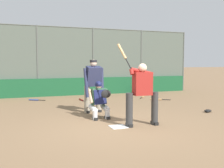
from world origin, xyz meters
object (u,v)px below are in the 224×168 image
Objects in this scene: spare_bat_near_backstop at (81,100)px; fielding_glove_on_dirt at (208,111)px; spare_bat_third_base_side at (158,99)px; spare_bat_first_base_side at (35,100)px; umpire_home at (93,84)px; spare_bat_by_padding at (143,97)px; catcher_behind_plate at (99,99)px; batter_at_plate at (142,92)px; equipment_bag_dugout_side at (141,91)px.

spare_bat_near_backstop is 5.40m from fielding_glove_on_dirt.
spare_bat_third_base_side is 5.50m from spare_bat_first_base_side.
umpire_home is 3.99m from fielding_glove_on_dirt.
spare_bat_first_base_side is at bearing -70.02° from umpire_home.
catcher_behind_plate is at bearing 175.90° from spare_bat_by_padding.
umpire_home is at bearing 171.19° from spare_bat_near_backstop.
umpire_home is at bearing -70.96° from batter_at_plate.
spare_bat_near_backstop is at bearing -51.67° from fielding_glove_on_dirt.
fielding_glove_on_dirt reaches higher than spare_bat_first_base_side.
spare_bat_near_backstop is 0.80× the size of equipment_bag_dugout_side.
batter_at_plate is at bearing -169.76° from spare_bat_by_padding.
spare_bat_by_padding is (-2.64, -5.09, -0.87)m from batter_at_plate.
spare_bat_near_backstop is (-0.30, -2.90, -0.93)m from umpire_home.
umpire_home is at bearing 168.29° from spare_bat_by_padding.
spare_bat_first_base_side is at bearing -66.15° from batter_at_plate.
batter_at_plate is 2.34m from umpire_home.
fielding_glove_on_dirt is at bearing 86.58° from equipment_bag_dugout_side.
umpire_home is at bearing -20.20° from fielding_glove_on_dirt.
spare_bat_first_base_side is 7.25m from fielding_glove_on_dirt.
umpire_home is at bearing 47.52° from equipment_bag_dugout_side.
catcher_behind_plate is 4.87m from spare_bat_first_base_side.
batter_at_plate is 3.21m from fielding_glove_on_dirt.
catcher_behind_plate is 4.10× the size of fielding_glove_on_dirt.
spare_bat_by_padding is at bearing -93.86° from spare_bat_near_backstop.
fielding_glove_on_dirt is 5.71m from equipment_bag_dugout_side.
spare_bat_near_backstop is at bearing -83.67° from batter_at_plate.
equipment_bag_dugout_side reaches higher than spare_bat_near_backstop.
catcher_behind_plate is 6.74m from equipment_bag_dugout_side.
spare_bat_third_base_side is at bearing -110.96° from spare_bat_near_backstop.
spare_bat_third_base_side is (-3.56, -1.84, -0.93)m from umpire_home.
spare_bat_near_backstop and spare_bat_by_padding have the same top height.
spare_bat_first_base_side is (5.21, -1.76, 0.00)m from spare_bat_third_base_side.
catcher_behind_plate reaches higher than spare_bat_by_padding.
batter_at_plate is 3.20× the size of spare_bat_first_base_side.
spare_bat_near_backstop is 1.26× the size of spare_bat_by_padding.
umpire_home is (-0.10, -0.98, 0.38)m from catcher_behind_plate.
umpire_home is 4.47m from spare_bat_by_padding.
catcher_behind_plate is at bearing 144.01° from spare_bat_first_base_side.
spare_bat_third_base_side is at bearing -123.19° from batter_at_plate.
batter_at_plate is 1.23× the size of umpire_home.
catcher_behind_plate is 1.49× the size of spare_bat_third_base_side.
spare_bat_near_backstop is at bearing -98.22° from catcher_behind_plate.
batter_at_plate is at bearing 16.76° from fielding_glove_on_dirt.
catcher_behind_plate is at bearing -5.45° from fielding_glove_on_dirt.
umpire_home is (0.68, -2.23, 0.06)m from batter_at_plate.
fielding_glove_on_dirt is (-0.09, 3.18, 0.02)m from spare_bat_third_base_side.
batter_at_plate is 6.35m from spare_bat_first_base_side.
batter_at_plate reaches higher than spare_bat_by_padding.
spare_bat_by_padding is (-3.32, -2.85, -0.93)m from umpire_home.
spare_bat_third_base_side is 2.75× the size of fielding_glove_on_dirt.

